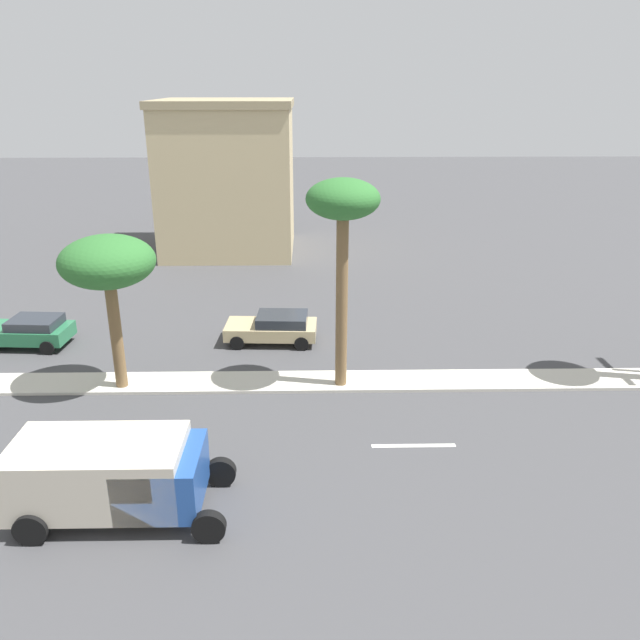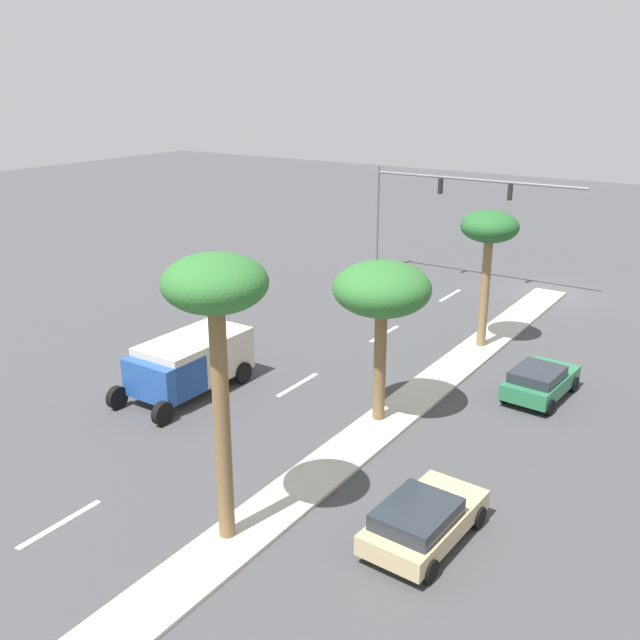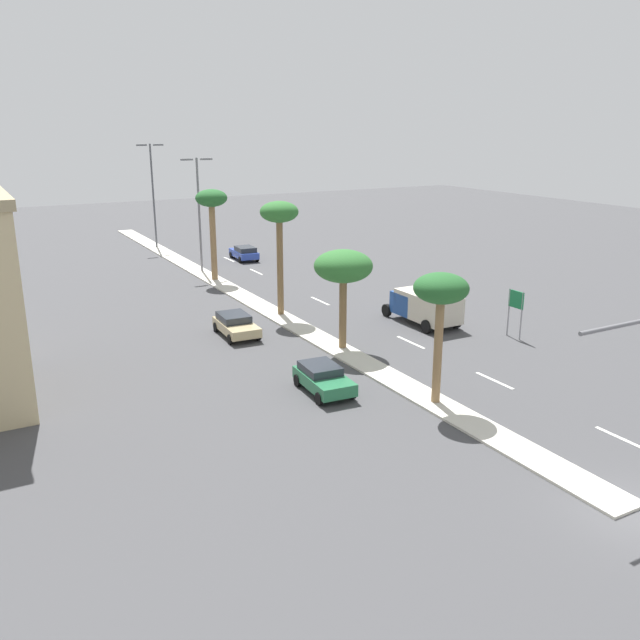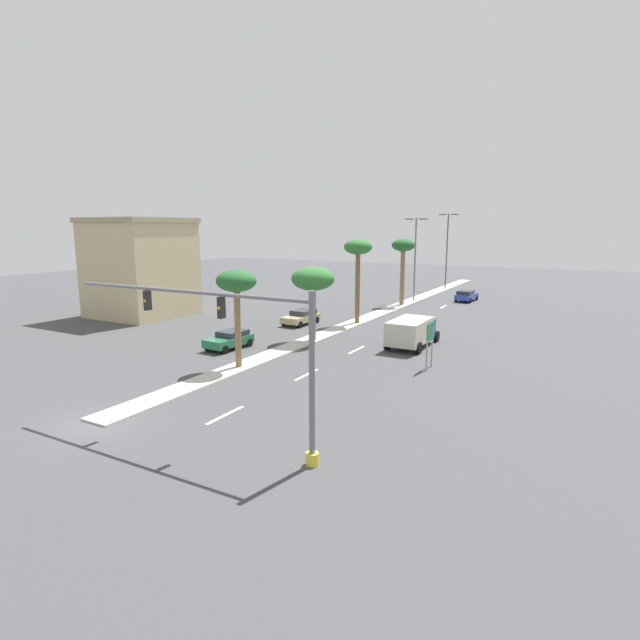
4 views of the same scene
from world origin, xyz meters
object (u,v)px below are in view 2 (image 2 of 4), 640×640
Objects in this scene: palm_tree_inboard at (489,232)px; sedan_green_near at (540,381)px; traffic_signal_gantry at (419,210)px; box_truck at (187,363)px; palm_tree_trailing at (382,292)px; palm_tree_left at (216,300)px; directional_road_sign at (219,296)px; sedan_tan_front at (423,520)px.

sedan_green_near is at bearing 135.26° from palm_tree_inboard.
box_truck is (-0.14, 21.03, -3.07)m from traffic_signal_gantry.
palm_tree_left is (-0.02, 8.61, 1.91)m from palm_tree_trailing.
sedan_tan_front is (-15.43, 9.13, -1.45)m from directional_road_sign.
sedan_green_near reaches higher than sedan_tan_front.
palm_tree_left is at bearing 132.09° from directional_road_sign.
sedan_tan_front is (-0.28, 11.12, -0.00)m from sedan_green_near.
palm_tree_inboard reaches higher than sedan_tan_front.
palm_tree_left reaches higher than sedan_green_near.
sedan_green_near is 0.68× the size of box_truck.
traffic_signal_gantry is at bearing -63.14° from sedan_tan_front.
directional_road_sign is at bearing 7.49° from sedan_green_near.
palm_tree_inboard is 16.49m from sedan_tan_front.
palm_tree_inboard is at bearing -91.79° from palm_tree_trailing.
palm_tree_inboard is 1.52× the size of sedan_tan_front.
sedan_green_near is (-4.36, -5.36, -4.32)m from palm_tree_trailing.
palm_tree_left is at bearing 90.16° from palm_tree_trailing.
directional_road_sign is at bearing -47.91° from palm_tree_left.
directional_road_sign is 0.53× the size of box_truck.
sedan_green_near is at bearing -129.12° from palm_tree_trailing.
directional_road_sign is at bearing 79.32° from traffic_signal_gantry.
box_truck is at bearing 31.71° from sedan_green_near.
palm_tree_left is 11.61m from box_truck.
box_truck is (12.08, 7.46, 0.54)m from sedan_green_near.
traffic_signal_gantry is at bearing -100.68° from directional_road_sign.
traffic_signal_gantry is 2.07× the size of palm_tree_inboard.
traffic_signal_gantry is 4.30× the size of directional_road_sign.
palm_tree_left reaches higher than traffic_signal_gantry.
palm_tree_inboard reaches higher than directional_road_sign.
sedan_green_near is at bearing -172.51° from directional_road_sign.
palm_tree_left is 1.90× the size of sedan_tan_front.
palm_tree_trailing is (-10.79, 3.37, 2.88)m from directional_road_sign.
sedan_green_near is (-15.16, -1.99, -1.44)m from directional_road_sign.
palm_tree_left is (-7.89, 27.53, 2.63)m from traffic_signal_gantry.
sedan_green_near is at bearing -148.29° from box_truck.
palm_tree_left is (0.27, 18.00, 1.40)m from palm_tree_inboard.
traffic_signal_gantry reaches higher than palm_tree_inboard.
traffic_signal_gantry reaches higher than sedan_green_near.
palm_tree_inboard is (-11.09, -6.02, 3.39)m from directional_road_sign.
traffic_signal_gantry is 21.25m from box_truck.
traffic_signal_gantry is 27.90m from sedan_tan_front.
palm_tree_inboard reaches higher than palm_tree_trailing.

